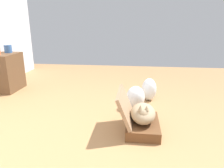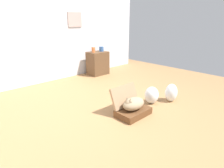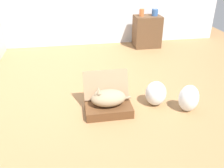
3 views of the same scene
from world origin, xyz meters
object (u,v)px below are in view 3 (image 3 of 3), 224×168
object	(u,v)px
plastic_bag_white	(156,93)
suitcase_base	(108,109)
plastic_bag_clear	(189,98)
side_table	(147,32)
cat	(108,98)
vase_tall	(142,12)
vase_short	(155,12)

from	to	relation	value
plastic_bag_white	suitcase_base	bearing A→B (deg)	-172.05
suitcase_base	plastic_bag_clear	bearing A→B (deg)	-6.80
suitcase_base	side_table	world-z (taller)	side_table
cat	vase_tall	size ratio (longest dim) A/B	3.53
plastic_bag_clear	vase_tall	world-z (taller)	vase_tall
plastic_bag_white	side_table	bearing A→B (deg)	75.96
plastic_bag_clear	vase_short	xyz separation A→B (m)	(0.36, 2.50, 0.55)
suitcase_base	vase_short	xyz separation A→B (m)	(1.35, 2.38, 0.67)
suitcase_base	vase_short	bearing A→B (deg)	60.46
cat	suitcase_base	bearing A→B (deg)	-2.34
plastic_bag_clear	vase_short	size ratio (longest dim) A/B	2.55
suitcase_base	plastic_bag_white	distance (m)	0.65
plastic_bag_clear	vase_tall	xyz separation A→B (m)	(0.08, 2.51, 0.55)
plastic_bag_white	plastic_bag_clear	world-z (taller)	plastic_bag_clear
suitcase_base	plastic_bag_clear	size ratio (longest dim) A/B	1.62
plastic_bag_white	vase_tall	xyz separation A→B (m)	(0.44, 2.31, 0.57)
side_table	plastic_bag_clear	bearing A→B (deg)	-95.03
side_table	vase_short	world-z (taller)	vase_short
plastic_bag_white	vase_tall	bearing A→B (deg)	79.29
plastic_bag_clear	side_table	xyz separation A→B (m)	(0.22, 2.50, 0.15)
suitcase_base	cat	xyz separation A→B (m)	(-0.01, 0.00, 0.16)
cat	vase_short	size ratio (longest dim) A/B	3.68
cat	plastic_bag_clear	xyz separation A→B (m)	(1.00, -0.12, -0.04)
side_table	vase_short	bearing A→B (deg)	-3.51
cat	plastic_bag_clear	bearing A→B (deg)	-6.76
plastic_bag_white	vase_tall	distance (m)	2.42
suitcase_base	plastic_bag_clear	xyz separation A→B (m)	(0.99, -0.12, 0.12)
side_table	vase_tall	world-z (taller)	vase_tall
vase_tall	side_table	bearing A→B (deg)	-4.06
vase_tall	vase_short	xyz separation A→B (m)	(0.28, -0.02, -0.00)
cat	plastic_bag_clear	distance (m)	1.00
suitcase_base	vase_short	distance (m)	2.81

